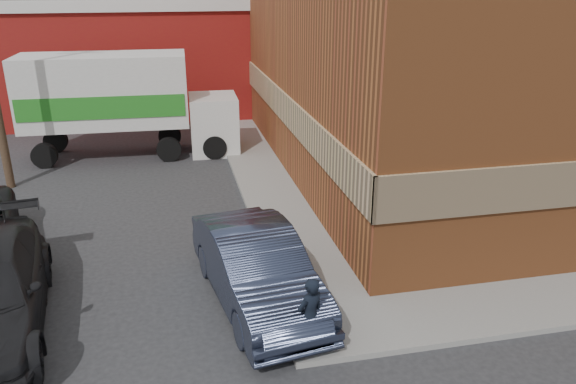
{
  "coord_description": "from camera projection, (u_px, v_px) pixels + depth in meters",
  "views": [
    {
      "loc": [
        -2.33,
        -9.57,
        6.36
      ],
      "look_at": [
        0.24,
        2.27,
        1.72
      ],
      "focal_mm": 35.0,
      "sensor_mm": 36.0,
      "label": 1
    }
  ],
  "objects": [
    {
      "name": "sedan",
      "position": [
        257.0,
        268.0,
        11.48
      ],
      "size": [
        2.41,
        5.01,
        1.58
      ],
      "primitive_type": "imported",
      "rotation": [
        0.0,
        0.0,
        0.16
      ],
      "color": "#2B3248",
      "rests_on": "ground"
    },
    {
      "name": "box_truck",
      "position": [
        126.0,
        98.0,
        20.66
      ],
      "size": [
        7.76,
        2.58,
        3.79
      ],
      "rotation": [
        0.0,
        0.0,
        -0.03
      ],
      "color": "white",
      "rests_on": "ground"
    },
    {
      "name": "brick_building",
      "position": [
        477.0,
        28.0,
        19.68
      ],
      "size": [
        14.25,
        18.25,
        9.36
      ],
      "color": "#9F5329",
      "rests_on": "ground"
    },
    {
      "name": "sidewalk_west",
      "position": [
        258.0,
        168.0,
        19.78
      ],
      "size": [
        1.8,
        18.0,
        0.12
      ],
      "primitive_type": "cube",
      "color": "gray",
      "rests_on": "ground"
    },
    {
      "name": "man",
      "position": [
        310.0,
        317.0,
        9.7
      ],
      "size": [
        0.65,
        0.56,
        1.5
      ],
      "primitive_type": "imported",
      "rotation": [
        0.0,
        0.0,
        3.58
      ],
      "color": "black",
      "rests_on": "sidewalk_south"
    },
    {
      "name": "ground",
      "position": [
        300.0,
        310.0,
        11.47
      ],
      "size": [
        90.0,
        90.0,
        0.0
      ],
      "primitive_type": "plane",
      "color": "#28282B",
      "rests_on": "ground"
    },
    {
      "name": "warehouse",
      "position": [
        87.0,
        55.0,
        27.52
      ],
      "size": [
        16.3,
        8.3,
        5.6
      ],
      "color": "maroon",
      "rests_on": "ground"
    }
  ]
}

